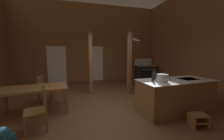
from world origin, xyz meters
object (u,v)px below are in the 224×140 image
at_px(step_stool, 198,119).
at_px(dining_table, 35,90).
at_px(stove_range, 145,72).
at_px(ladderback_chair_by_post, 45,89).
at_px(mixing_bowl_on_counter, 166,78).
at_px(stockpot_on_counter, 162,78).
at_px(bottle_tall_on_counter, 153,77).
at_px(bottle_short_on_counter, 155,75).
at_px(kitchen_island, 175,96).
at_px(ladderback_chair_near_window, 38,110).

relative_size(step_stool, dining_table, 0.23).
bearing_deg(stove_range, ladderback_chair_by_post, -155.13).
height_order(dining_table, ladderback_chair_by_post, ladderback_chair_by_post).
relative_size(dining_table, mixing_bowl_on_counter, 8.67).
distance_m(stockpot_on_counter, bottle_tall_on_counter, 0.24).
bearing_deg(bottle_tall_on_counter, ladderback_chair_by_post, 149.53).
distance_m(stockpot_on_counter, bottle_short_on_counter, 0.36).
distance_m(dining_table, mixing_bowl_on_counter, 3.73).
bearing_deg(kitchen_island, ladderback_chair_near_window, -179.80).
height_order(step_stool, stockpot_on_counter, stockpot_on_counter).
xyz_separation_m(dining_table, bottle_tall_on_counter, (3.11, -0.91, 0.39)).
bearing_deg(dining_table, stockpot_on_counter, -17.96).
height_order(kitchen_island, stove_range, stove_range).
relative_size(step_stool, bottle_tall_on_counter, 1.37).
bearing_deg(ladderback_chair_near_window, stove_range, 40.40).
bearing_deg(stove_range, stockpot_on_counter, -114.23).
bearing_deg(kitchen_island, ladderback_chair_by_post, 154.58).
bearing_deg(ladderback_chair_near_window, mixing_bowl_on_counter, 3.06).
height_order(dining_table, bottle_tall_on_counter, bottle_tall_on_counter).
distance_m(ladderback_chair_by_post, stockpot_on_counter, 3.80).
relative_size(stove_range, bottle_tall_on_counter, 4.37).
xyz_separation_m(bottle_tall_on_counter, bottle_short_on_counter, (0.19, 0.21, 0.00)).
bearing_deg(stockpot_on_counter, ladderback_chair_near_window, 177.32).
relative_size(ladderback_chair_by_post, bottle_short_on_counter, 3.04).
height_order(kitchen_island, dining_table, kitchen_island).
relative_size(stove_range, mixing_bowl_on_counter, 6.36).
height_order(ladderback_chair_by_post, bottle_short_on_counter, bottle_short_on_counter).
bearing_deg(mixing_bowl_on_counter, stockpot_on_counter, -137.97).
relative_size(ladderback_chair_near_window, ladderback_chair_by_post, 1.00).
bearing_deg(bottle_tall_on_counter, mixing_bowl_on_counter, 16.83).
relative_size(kitchen_island, bottle_tall_on_counter, 7.36).
bearing_deg(stockpot_on_counter, dining_table, 162.04).
bearing_deg(ladderback_chair_near_window, kitchen_island, 0.20).
distance_m(dining_table, bottle_short_on_counter, 3.39).
relative_size(step_stool, mixing_bowl_on_counter, 1.99).
height_order(kitchen_island, step_stool, kitchen_island).
distance_m(ladderback_chair_by_post, bottle_tall_on_counter, 3.57).
bearing_deg(ladderback_chair_near_window, dining_table, 108.06).
distance_m(stove_range, dining_table, 6.18).
bearing_deg(dining_table, ladderback_chair_by_post, 85.47).
bearing_deg(kitchen_island, bottle_tall_on_counter, 179.57).
distance_m(kitchen_island, stockpot_on_counter, 0.81).
bearing_deg(mixing_bowl_on_counter, step_stool, -82.49).
relative_size(stove_range, bottle_short_on_counter, 4.22).
bearing_deg(stove_range, step_stool, -106.23).
bearing_deg(ladderback_chair_by_post, dining_table, -94.53).
xyz_separation_m(dining_table, mixing_bowl_on_counter, (3.64, -0.75, 0.31)).
relative_size(dining_table, bottle_short_on_counter, 5.75).
height_order(step_stool, dining_table, dining_table).
height_order(ladderback_chair_by_post, bottle_tall_on_counter, bottle_tall_on_counter).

